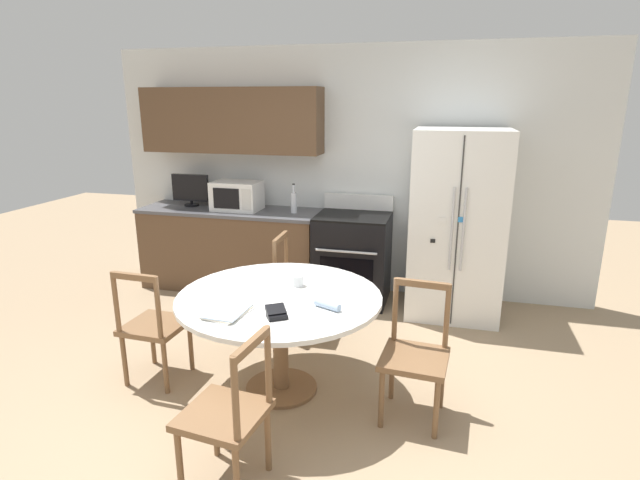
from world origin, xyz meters
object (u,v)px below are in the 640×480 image
(refrigerator, at_px, (457,224))
(dining_chair_left, at_px, (154,327))
(dining_chair_right, at_px, (415,356))
(candle_glass, at_px, (298,281))
(microwave, at_px, (237,196))
(dining_chair_far, at_px, (298,287))
(dining_chair_near, at_px, (228,415))
(countertop_tv, at_px, (191,189))
(counter_bottle, at_px, (294,202))
(wallet, at_px, (276,313))
(oven_range, at_px, (353,257))

(refrigerator, bearing_deg, dining_chair_left, -138.85)
(dining_chair_right, relative_size, candle_glass, 10.23)
(microwave, height_order, dining_chair_far, microwave)
(refrigerator, xyz_separation_m, dining_chair_left, (-2.15, -1.87, -0.46))
(microwave, distance_m, dining_chair_near, 3.10)
(candle_glass, bearing_deg, dining_chair_near, -91.81)
(countertop_tv, xyz_separation_m, counter_bottle, (1.23, -0.06, -0.07))
(microwave, height_order, dining_chair_left, microwave)
(microwave, relative_size, countertop_tv, 1.18)
(dining_chair_left, bearing_deg, dining_chair_near, -38.63)
(wallet, bearing_deg, oven_range, 88.24)
(microwave, bearing_deg, dining_chair_far, -43.32)
(candle_glass, xyz_separation_m, wallet, (0.03, -0.56, -0.01))
(refrigerator, bearing_deg, wallet, -117.20)
(oven_range, height_order, dining_chair_far, oven_range)
(counter_bottle, distance_m, dining_chair_left, 2.10)
(dining_chair_near, bearing_deg, countertop_tv, 37.68)
(refrigerator, height_order, counter_bottle, refrigerator)
(counter_bottle, bearing_deg, dining_chair_right, -53.44)
(refrigerator, relative_size, microwave, 3.57)
(oven_range, xyz_separation_m, dining_chair_near, (-0.13, -2.79, -0.03))
(refrigerator, bearing_deg, dining_chair_right, -97.48)
(counter_bottle, height_order, dining_chair_near, counter_bottle)
(counter_bottle, relative_size, dining_chair_left, 0.34)
(countertop_tv, bearing_deg, dining_chair_far, -32.12)
(microwave, distance_m, dining_chair_far, 1.46)
(dining_chair_right, xyz_separation_m, dining_chair_near, (-0.92, -0.89, 0.00))
(oven_range, height_order, dining_chair_left, oven_range)
(oven_range, distance_m, wallet, 2.21)
(dining_chair_left, xyz_separation_m, wallet, (1.05, -0.25, 0.33))
(dining_chair_far, distance_m, dining_chair_right, 1.50)
(refrigerator, xyz_separation_m, countertop_tv, (-2.89, 0.15, 0.19))
(refrigerator, height_order, dining_chair_right, refrigerator)
(dining_chair_far, height_order, dining_chair_near, same)
(microwave, height_order, counter_bottle, counter_bottle)
(countertop_tv, bearing_deg, dining_chair_left, -69.69)
(dining_chair_right, relative_size, wallet, 5.26)
(oven_range, relative_size, candle_glass, 12.25)
(dining_chair_left, height_order, wallet, dining_chair_left)
(countertop_tv, bearing_deg, dining_chair_near, -58.88)
(candle_glass, bearing_deg, refrigerator, 54.38)
(dining_chair_near, bearing_deg, wallet, 0.20)
(oven_range, bearing_deg, dining_chair_near, -92.76)
(microwave, xyz_separation_m, counter_bottle, (0.64, 0.01, -0.04))
(dining_chair_right, bearing_deg, oven_range, -63.09)
(microwave, height_order, wallet, microwave)
(microwave, xyz_separation_m, dining_chair_right, (2.07, -1.92, -0.62))
(dining_chair_far, bearing_deg, candle_glass, 15.14)
(countertop_tv, xyz_separation_m, dining_chair_right, (2.65, -1.98, -0.66))
(counter_bottle, bearing_deg, dining_chair_near, -79.74)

